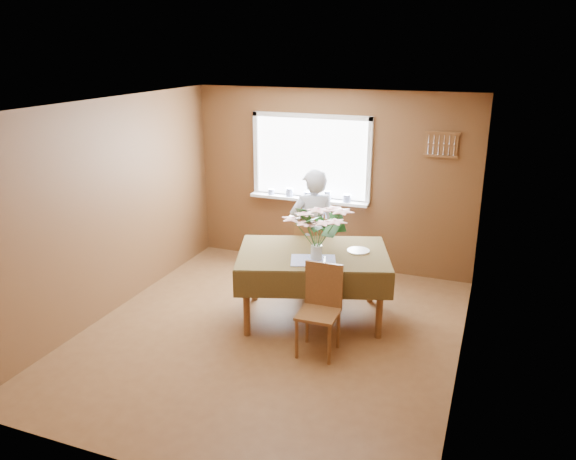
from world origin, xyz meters
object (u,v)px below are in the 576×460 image
at_px(chair_far, 314,250).
at_px(dining_table, 313,260).
at_px(chair_near, 321,305).
at_px(flower_bouquet, 317,228).
at_px(seated_woman, 313,231).

bearing_deg(chair_far, dining_table, 109.19).
distance_m(dining_table, chair_near, 0.75).
bearing_deg(flower_bouquet, seated_woman, 110.73).
bearing_deg(seated_woman, chair_near, 80.74).
distance_m(chair_near, flower_bouquet, 0.84).
distance_m(chair_near, seated_woman, 1.53).
bearing_deg(flower_bouquet, chair_near, -66.32).
xyz_separation_m(dining_table, chair_far, (-0.24, 0.75, -0.16)).
height_order(dining_table, chair_far, chair_far).
distance_m(dining_table, chair_far, 0.81).
distance_m(seated_woman, flower_bouquet, 1.05).
relative_size(chair_far, flower_bouquet, 1.62).
relative_size(dining_table, chair_near, 2.10).
xyz_separation_m(chair_far, flower_bouquet, (0.34, -0.94, 0.62)).
xyz_separation_m(chair_far, seated_woman, (-0.01, -0.01, 0.25)).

